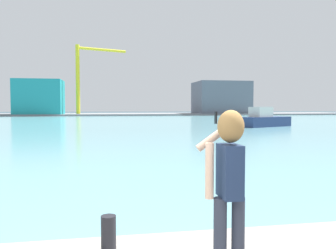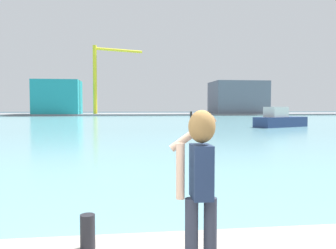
{
  "view_description": "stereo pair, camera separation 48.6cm",
  "coord_description": "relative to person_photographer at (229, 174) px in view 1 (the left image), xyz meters",
  "views": [
    {
      "loc": [
        -0.26,
        -2.64,
        2.25
      ],
      "look_at": [
        1.37,
        6.44,
        1.77
      ],
      "focal_mm": 36.42,
      "sensor_mm": 36.0,
      "label": 1
    },
    {
      "loc": [
        0.23,
        -2.72,
        2.25
      ],
      "look_at": [
        1.37,
        6.44,
        1.77
      ],
      "focal_mm": 36.42,
      "sensor_mm": 36.0,
      "label": 2
    }
  ],
  "objects": [
    {
      "name": "warehouse_right",
      "position": [
        30.36,
        88.64,
        3.29
      ],
      "size": [
        14.34,
        11.71,
        8.79
      ],
      "primitive_type": "cube",
      "color": "slate",
      "rests_on": "far_shore_dock"
    },
    {
      "name": "harbor_bollard",
      "position": [
        -1.24,
        0.82,
        -0.85
      ],
      "size": [
        0.19,
        0.19,
        0.43
      ],
      "primitive_type": "cylinder",
      "color": "black",
      "rests_on": "quay_promenade"
    },
    {
      "name": "far_shore_dock",
      "position": [
        -0.99,
        91.28,
        -1.32
      ],
      "size": [
        140.0,
        20.0,
        0.45
      ],
      "primitive_type": "cube",
      "color": "gray",
      "rests_on": "ground_plane"
    },
    {
      "name": "harbor_water",
      "position": [
        -0.99,
        51.28,
        -1.54
      ],
      "size": [
        140.0,
        100.0,
        0.02
      ],
      "primitive_type": "cube",
      "color": "#6BA8B2",
      "rests_on": "ground_plane"
    },
    {
      "name": "warehouse_left",
      "position": [
        -17.83,
        86.06,
        3.16
      ],
      "size": [
        11.21,
        9.19,
        8.52
      ],
      "primitive_type": "cube",
      "color": "teal",
      "rests_on": "far_shore_dock"
    },
    {
      "name": "ground_plane",
      "position": [
        -0.99,
        49.28,
        -1.55
      ],
      "size": [
        220.0,
        220.0,
        0.0
      ],
      "primitive_type": "plane",
      "color": "#334751"
    },
    {
      "name": "boat_moored",
      "position": [
        16.26,
        32.52,
        -0.74
      ],
      "size": [
        6.85,
        4.72,
        2.23
      ],
      "rotation": [
        0.0,
        0.0,
        0.44
      ],
      "color": "navy",
      "rests_on": "harbor_water"
    },
    {
      "name": "person_photographer",
      "position": [
        0.0,
        0.0,
        0.0
      ],
      "size": [
        0.52,
        0.55,
        1.74
      ],
      "rotation": [
        0.0,
        0.0,
        1.55
      ],
      "color": "#2D3342",
      "rests_on": "quay_promenade"
    },
    {
      "name": "port_crane",
      "position": [
        -6.91,
        87.57,
        9.88
      ],
      "size": [
        12.99,
        5.06,
        17.69
      ],
      "color": "yellow",
      "rests_on": "far_shore_dock"
    }
  ]
}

